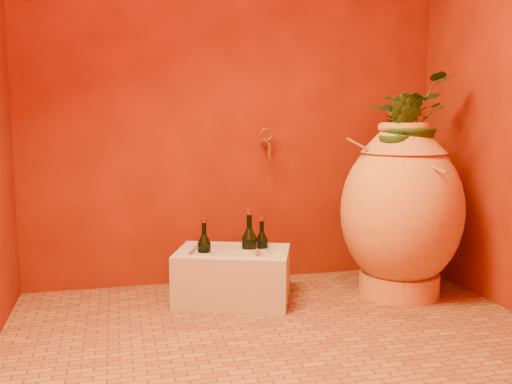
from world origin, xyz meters
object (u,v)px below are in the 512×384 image
object	(u,v)px
stone_basin	(233,277)
wall_tap	(267,142)
amphora	(401,210)
wine_bottle_b	(204,255)
wine_bottle_c	(262,250)
wine_bottle_a	(249,251)

from	to	relation	value
stone_basin	wall_tap	distance (m)	0.82
amphora	wine_bottle_b	world-z (taller)	amphora
wine_bottle_c	stone_basin	bearing A→B (deg)	-161.91
wine_bottle_c	wall_tap	distance (m)	0.65
stone_basin	wall_tap	size ratio (longest dim) A/B	3.88
amphora	wine_bottle_c	distance (m)	0.81
wine_bottle_b	wine_bottle_c	xyz separation A→B (m)	(0.33, 0.04, -0.01)
stone_basin	wine_bottle_c	size ratio (longest dim) A/B	2.40
wine_bottle_a	wine_bottle_b	xyz separation A→B (m)	(-0.23, 0.05, -0.02)
amphora	wine_bottle_c	world-z (taller)	amphora
amphora	wine_bottle_a	xyz separation A→B (m)	(-0.85, 0.08, -0.20)
stone_basin	wine_bottle_b	bearing A→B (deg)	174.78
wine_bottle_a	wall_tap	distance (m)	0.69
stone_basin	wine_bottle_a	distance (m)	0.17
stone_basin	wine_bottle_b	size ratio (longest dim) A/B	2.28
stone_basin	wine_bottle_c	world-z (taller)	wine_bottle_c
amphora	stone_basin	distance (m)	1.00
amphora	stone_basin	size ratio (longest dim) A/B	1.38
wine_bottle_b	wine_bottle_c	distance (m)	0.33
amphora	wall_tap	bearing A→B (deg)	147.20
wine_bottle_a	wine_bottle_b	distance (m)	0.24
stone_basin	wall_tap	bearing A→B (deg)	48.88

